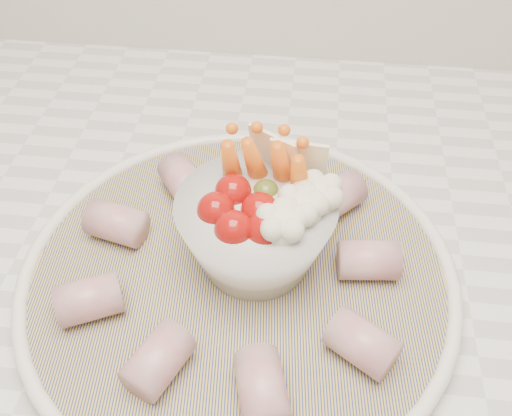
# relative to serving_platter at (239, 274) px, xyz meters

# --- Properties ---
(serving_platter) EXTENTS (0.40, 0.40, 0.02)m
(serving_platter) POSITION_rel_serving_platter_xyz_m (0.00, 0.00, 0.00)
(serving_platter) COLOR navy
(serving_platter) RESTS_ON kitchen_counter
(veggie_bowl) EXTENTS (0.13, 0.13, 0.11)m
(veggie_bowl) POSITION_rel_serving_platter_xyz_m (0.02, 0.02, 0.05)
(veggie_bowl) COLOR silver
(veggie_bowl) RESTS_ON serving_platter
(cured_meat_rolls) EXTENTS (0.27, 0.28, 0.03)m
(cured_meat_rolls) POSITION_rel_serving_platter_xyz_m (0.00, -0.00, 0.02)
(cured_meat_rolls) COLOR #A54B5A
(cured_meat_rolls) RESTS_ON serving_platter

